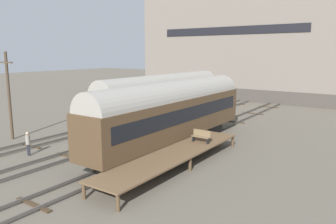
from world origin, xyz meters
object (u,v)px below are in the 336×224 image
(train_car_brown, at_px, (173,110))
(train_car_green, at_px, (164,97))
(bench, at_px, (201,136))
(person_worker, at_px, (28,141))
(utility_pole, at_px, (9,94))

(train_car_brown, distance_m, train_car_green, 7.30)
(train_car_brown, relative_size, bench, 12.84)
(train_car_green, xyz_separation_m, person_worker, (-2.70, -13.31, -1.98))
(train_car_brown, height_order, utility_pole, utility_pole)
(train_car_brown, xyz_separation_m, bench, (2.81, -0.49, -1.57))
(train_car_green, height_order, utility_pole, utility_pole)
(train_car_green, height_order, person_worker, train_car_green)
(person_worker, bearing_deg, train_car_green, 78.53)
(train_car_brown, bearing_deg, train_car_green, 131.08)
(train_car_brown, xyz_separation_m, person_worker, (-7.50, -7.81, -1.96))
(person_worker, xyz_separation_m, utility_pole, (-5.40, 1.89, 2.85))
(bench, height_order, person_worker, bench)
(train_car_green, distance_m, person_worker, 13.72)
(bench, bearing_deg, train_car_green, 141.78)
(train_car_green, bearing_deg, utility_pole, -125.36)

